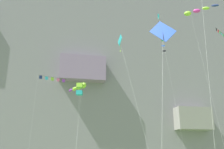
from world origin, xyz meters
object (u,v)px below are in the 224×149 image
(kite_banner_low_right, at_px, (51,81))
(kite_windsock_upper_left, at_px, (79,87))
(kite_diamond_upper_right, at_px, (161,30))
(kite_box_mid_left, at_px, (80,89))
(kite_banner_high_left, at_px, (223,39))
(kite_diamond_mid_right, at_px, (163,34))
(kite_diamond_low_center, at_px, (121,44))
(kite_windsock_high_center, at_px, (196,11))

(kite_banner_low_right, relative_size, kite_windsock_upper_left, 1.09)
(kite_diamond_upper_right, distance_m, kite_box_mid_left, 22.83)
(kite_windsock_upper_left, height_order, kite_box_mid_left, kite_windsock_upper_left)
(kite_banner_high_left, xyz_separation_m, kite_windsock_upper_left, (-27.00, 4.47, -9.97))
(kite_banner_low_right, height_order, kite_diamond_upper_right, kite_diamond_upper_right)
(kite_diamond_mid_right, distance_m, kite_diamond_low_center, 12.99)
(kite_banner_low_right, distance_m, kite_box_mid_left, 6.49)
(kite_diamond_low_center, bearing_deg, kite_diamond_mid_right, -87.26)
(kite_box_mid_left, distance_m, kite_diamond_low_center, 13.37)
(kite_diamond_upper_right, height_order, kite_diamond_low_center, kite_diamond_upper_right)
(kite_windsock_high_center, height_order, kite_windsock_upper_left, kite_windsock_high_center)
(kite_box_mid_left, bearing_deg, kite_diamond_upper_right, 13.57)
(kite_diamond_upper_right, distance_m, kite_diamond_low_center, 23.67)
(kite_banner_high_left, bearing_deg, kite_diamond_mid_right, -134.27)
(kite_banner_low_right, distance_m, kite_diamond_mid_right, 29.99)
(kite_banner_low_right, bearing_deg, kite_banner_high_left, -9.49)
(kite_windsock_high_center, height_order, kite_box_mid_left, kite_windsock_high_center)
(kite_diamond_upper_right, height_order, kite_banner_high_left, kite_diamond_upper_right)
(kite_diamond_upper_right, relative_size, kite_windsock_high_center, 1.09)
(kite_diamond_upper_right, bearing_deg, kite_diamond_mid_right, -112.96)
(kite_banner_high_left, distance_m, kite_diamond_low_center, 26.44)
(kite_windsock_upper_left, bearing_deg, kite_banner_high_left, -9.41)
(kite_windsock_high_center, distance_m, kite_box_mid_left, 26.27)
(kite_windsock_high_center, height_order, kite_banner_high_left, kite_windsock_high_center)
(kite_banner_low_right, xyz_separation_m, kite_diamond_low_center, (9.03, -16.03, 1.11))
(kite_windsock_high_center, distance_m, kite_diamond_low_center, 22.63)
(kite_diamond_upper_right, height_order, kite_diamond_mid_right, kite_diamond_upper_right)
(kite_banner_low_right, xyz_separation_m, kite_diamond_mid_right, (9.62, -28.20, -3.37))
(kite_windsock_high_center, bearing_deg, kite_banner_low_right, 164.93)
(kite_box_mid_left, height_order, kite_diamond_mid_right, kite_box_mid_left)
(kite_banner_high_left, height_order, kite_box_mid_left, kite_banner_high_left)
(kite_diamond_low_center, bearing_deg, kite_box_mid_left, 108.97)
(kite_banner_high_left, distance_m, kite_windsock_upper_left, 29.12)
(kite_windsock_upper_left, bearing_deg, kite_banner_low_right, 170.08)
(kite_diamond_upper_right, bearing_deg, kite_box_mid_left, -166.43)
(kite_banner_low_right, height_order, kite_banner_high_left, kite_banner_high_left)
(kite_windsock_high_center, distance_m, kite_banner_high_left, 7.63)
(kite_box_mid_left, bearing_deg, kite_diamond_mid_right, -78.89)
(kite_diamond_upper_right, xyz_separation_m, kite_diamond_low_center, (-12.66, -16.33, -11.55))
(kite_banner_low_right, relative_size, kite_windsock_high_center, 0.55)
(kite_windsock_high_center, bearing_deg, kite_windsock_upper_left, 163.75)
(kite_windsock_upper_left, xyz_separation_m, kite_box_mid_left, (-0.10, -2.91, -1.13))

